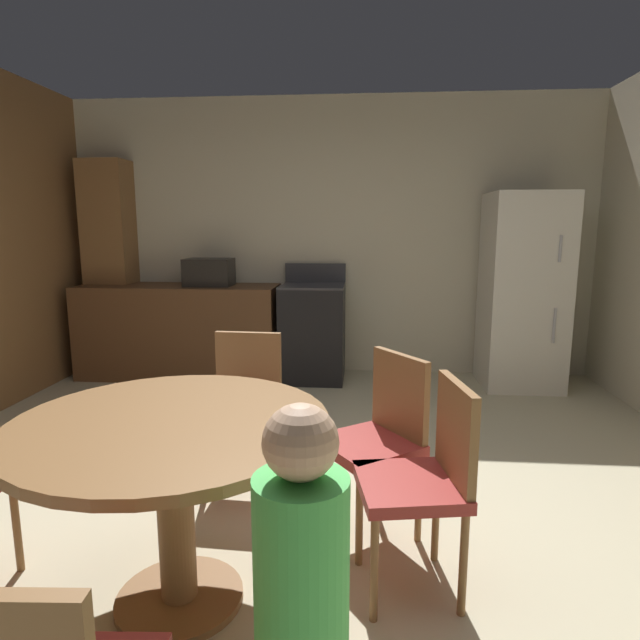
# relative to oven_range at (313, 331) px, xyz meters

# --- Properties ---
(ground_plane) EXTENTS (14.00, 14.00, 0.00)m
(ground_plane) POSITION_rel_oven_range_xyz_m (0.14, -2.67, -0.47)
(ground_plane) COLOR beige
(wall_back) EXTENTS (5.42, 0.12, 2.70)m
(wall_back) POSITION_rel_oven_range_xyz_m (0.14, 0.40, 0.88)
(wall_back) COLOR beige
(wall_back) RESTS_ON ground
(kitchen_counter) EXTENTS (1.92, 0.60, 0.90)m
(kitchen_counter) POSITION_rel_oven_range_xyz_m (-1.31, -0.00, -0.02)
(kitchen_counter) COLOR brown
(kitchen_counter) RESTS_ON ground
(pantry_column) EXTENTS (0.44, 0.36, 2.10)m
(pantry_column) POSITION_rel_oven_range_xyz_m (-2.05, 0.18, 0.58)
(pantry_column) COLOR olive
(pantry_column) RESTS_ON ground
(oven_range) EXTENTS (0.60, 0.60, 1.10)m
(oven_range) POSITION_rel_oven_range_xyz_m (0.00, 0.00, 0.00)
(oven_range) COLOR black
(oven_range) RESTS_ON ground
(refrigerator) EXTENTS (0.68, 0.68, 1.76)m
(refrigerator) POSITION_rel_oven_range_xyz_m (1.92, -0.05, 0.41)
(refrigerator) COLOR silver
(refrigerator) RESTS_ON ground
(microwave) EXTENTS (0.44, 0.32, 0.26)m
(microwave) POSITION_rel_oven_range_xyz_m (-1.00, -0.00, 0.56)
(microwave) COLOR black
(microwave) RESTS_ON kitchen_counter
(dining_table) EXTENTS (1.18, 1.18, 0.76)m
(dining_table) POSITION_rel_oven_range_xyz_m (-0.23, -3.15, 0.13)
(dining_table) COLOR olive
(dining_table) RESTS_ON ground
(chair_north) EXTENTS (0.42, 0.42, 0.87)m
(chair_north) POSITION_rel_oven_range_xyz_m (-0.18, -2.17, 0.03)
(chair_north) COLOR olive
(chair_north) RESTS_ON ground
(chair_east) EXTENTS (0.46, 0.46, 0.87)m
(chair_east) POSITION_rel_oven_range_xyz_m (0.74, -2.98, 0.03)
(chair_east) COLOR olive
(chair_east) RESTS_ON ground
(chair_northeast) EXTENTS (0.56, 0.56, 0.87)m
(chair_northeast) POSITION_rel_oven_range_xyz_m (0.57, -2.57, 0.03)
(chair_northeast) COLOR olive
(chair_northeast) RESTS_ON ground
(person_child) EXTENTS (0.31, 0.31, 1.09)m
(person_child) POSITION_rel_oven_range_xyz_m (0.35, -3.89, 0.11)
(person_child) COLOR #8C337A
(person_child) RESTS_ON ground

